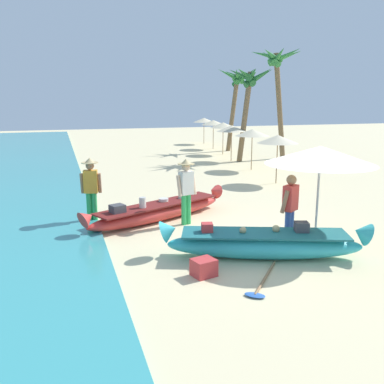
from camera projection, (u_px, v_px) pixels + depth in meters
ground_plane at (274, 244)px, 9.77m from camera, size 80.00×80.00×0.00m
boat_cyan_foreground at (264, 244)px, 8.88m from camera, size 4.31×2.15×0.86m
boat_red_midground at (158, 211)px, 11.64m from camera, size 4.52×2.63×0.76m
person_vendor_hatted at (186, 187)px, 11.12m from camera, size 0.59×0.44×1.76m
person_tourist_customer at (290, 207)px, 9.31m from camera, size 0.57×0.47×1.67m
person_vendor_assistant at (91, 186)px, 11.22m from camera, size 0.58×0.44×1.78m
patio_umbrella_large at (320, 156)px, 9.17m from camera, size 2.40×2.40×2.28m
parasol_row_0 at (278, 139)px, 16.47m from camera, size 1.60×1.60×1.91m
parasol_row_1 at (252, 133)px, 19.64m from camera, size 1.60×1.60×1.91m
parasol_row_2 at (232, 128)px, 22.45m from camera, size 1.60×1.60×1.91m
parasol_row_3 at (223, 125)px, 25.24m from camera, size 1.60×1.60×1.91m
parasol_row_4 at (213, 123)px, 28.07m from camera, size 1.60×1.60×1.91m
parasol_row_5 at (204, 120)px, 31.27m from camera, size 1.60×1.60×1.91m
palm_tree_tall_inland at (277, 68)px, 22.66m from camera, size 2.75×2.50×5.99m
palm_tree_leaning_seaward at (250, 84)px, 22.02m from camera, size 2.50×2.42×4.97m
palm_tree_mid_cluster at (237, 84)px, 26.60m from camera, size 2.72×2.51×5.25m
cooler_box at (204, 268)px, 7.99m from camera, size 0.50×0.46×0.33m
paddle at (262, 283)px, 7.64m from camera, size 1.26×1.45×0.05m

